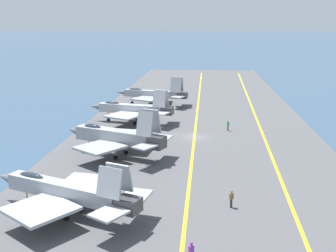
% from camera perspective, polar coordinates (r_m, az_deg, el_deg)
% --- Properties ---
extents(ground_plane, '(2000.00, 2000.00, 0.00)m').
position_cam_1_polar(ground_plane, '(67.90, 3.60, -1.78)').
color(ground_plane, '#334C66').
extents(carrier_deck, '(199.74, 40.26, 0.40)m').
position_cam_1_polar(carrier_deck, '(67.84, 3.60, -1.62)').
color(carrier_deck, '#4C4C4F').
rests_on(carrier_deck, ground).
extents(deck_stripe_foul_line, '(179.71, 5.10, 0.01)m').
position_cam_1_polar(deck_stripe_foul_line, '(68.43, 12.92, -1.64)').
color(deck_stripe_foul_line, yellow).
rests_on(deck_stripe_foul_line, carrier_deck).
extents(deck_stripe_centerline, '(179.77, 0.36, 0.01)m').
position_cam_1_polar(deck_stripe_centerline, '(67.79, 3.61, -1.45)').
color(deck_stripe_centerline, yellow).
rests_on(deck_stripe_centerline, carrier_deck).
extents(parked_jet_nearest, '(12.74, 16.70, 5.81)m').
position_cam_1_polar(parked_jet_nearest, '(41.10, -13.65, -8.57)').
color(parked_jet_nearest, '#9EA3A8').
rests_on(parked_jet_nearest, carrier_deck).
extents(parked_jet_second, '(13.17, 15.59, 6.94)m').
position_cam_1_polar(parked_jet_second, '(57.57, -7.15, -1.41)').
color(parked_jet_second, '#93999E').
rests_on(parked_jet_second, carrier_deck).
extents(parked_jet_third, '(13.42, 16.09, 6.30)m').
position_cam_1_polar(parked_jet_third, '(76.63, -4.80, 2.32)').
color(parked_jet_third, '#A8AAAF').
rests_on(parked_jet_third, carrier_deck).
extents(parked_jet_fourth, '(13.12, 16.56, 6.48)m').
position_cam_1_polar(parked_jet_fourth, '(93.45, -2.02, 4.36)').
color(parked_jet_fourth, '#93999E').
rests_on(parked_jet_fourth, carrier_deck).
extents(crew_green_vest, '(0.46, 0.42, 1.77)m').
position_cam_1_polar(crew_green_vest, '(71.90, 8.12, 0.12)').
color(crew_green_vest, '#4C473D').
rests_on(crew_green_vest, carrier_deck).
extents(crew_purple_vest, '(0.43, 0.46, 1.77)m').
position_cam_1_polar(crew_purple_vest, '(33.17, 3.16, -16.61)').
color(crew_purple_vest, '#383328').
rests_on(crew_purple_vest, carrier_deck).
extents(crew_brown_vest, '(0.43, 0.46, 1.79)m').
position_cam_1_polar(crew_brown_vest, '(42.47, 8.58, -9.64)').
color(crew_brown_vest, '#383328').
rests_on(crew_brown_vest, carrier_deck).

